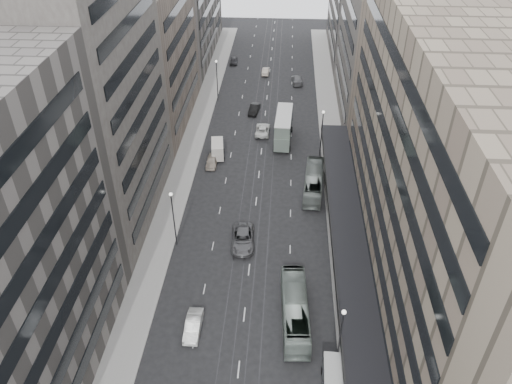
% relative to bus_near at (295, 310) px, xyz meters
% --- Properties ---
extents(ground, '(220.00, 220.00, 0.00)m').
position_rel_bus_near_xyz_m(ground, '(-5.55, -0.66, -1.59)').
color(ground, black).
rests_on(ground, ground).
extents(sidewalk_right, '(4.00, 125.00, 0.15)m').
position_rel_bus_near_xyz_m(sidewalk_right, '(6.45, 36.84, -1.52)').
color(sidewalk_right, gray).
rests_on(sidewalk_right, ground).
extents(sidewalk_left, '(4.00, 125.00, 0.15)m').
position_rel_bus_near_xyz_m(sidewalk_left, '(-17.55, 36.84, -1.52)').
color(sidewalk_left, gray).
rests_on(sidewalk_left, ground).
extents(department_store, '(19.20, 60.00, 30.00)m').
position_rel_bus_near_xyz_m(department_store, '(15.91, 7.34, 13.35)').
color(department_store, gray).
rests_on(department_store, ground).
extents(building_right_mid, '(15.00, 28.00, 24.00)m').
position_rel_bus_near_xyz_m(building_right_mid, '(15.95, 51.34, 10.41)').
color(building_right_mid, '#47423E').
rests_on(building_right_mid, ground).
extents(building_left_b, '(15.00, 26.00, 34.00)m').
position_rel_bus_near_xyz_m(building_left_b, '(-27.05, 18.34, 15.41)').
color(building_left_b, '#47423E').
rests_on(building_left_b, ground).
extents(building_left_c, '(15.00, 28.00, 25.00)m').
position_rel_bus_near_xyz_m(building_left_c, '(-27.05, 45.34, 10.91)').
color(building_left_c, '#706257').
rests_on(building_left_c, ground).
extents(lamp_right_near, '(0.44, 0.44, 8.32)m').
position_rel_bus_near_xyz_m(lamp_right_near, '(4.15, -5.66, 3.61)').
color(lamp_right_near, '#262628').
rests_on(lamp_right_near, ground).
extents(lamp_right_far, '(0.44, 0.44, 8.32)m').
position_rel_bus_near_xyz_m(lamp_right_far, '(4.15, 34.34, 3.61)').
color(lamp_right_far, '#262628').
rests_on(lamp_right_far, ground).
extents(lamp_left_near, '(0.44, 0.44, 8.32)m').
position_rel_bus_near_xyz_m(lamp_left_near, '(-15.25, 11.34, 3.61)').
color(lamp_left_near, '#262628').
rests_on(lamp_left_near, ground).
extents(lamp_left_far, '(0.44, 0.44, 8.32)m').
position_rel_bus_near_xyz_m(lamp_left_far, '(-15.25, 54.34, 3.61)').
color(lamp_left_far, '#262628').
rests_on(lamp_left_far, ground).
extents(bus_near, '(3.28, 11.56, 3.19)m').
position_rel_bus_near_xyz_m(bus_near, '(0.00, 0.00, 0.00)').
color(bus_near, gray).
rests_on(bus_near, ground).
extents(bus_far, '(3.41, 11.07, 3.04)m').
position_rel_bus_near_xyz_m(bus_far, '(2.77, 24.58, -0.07)').
color(bus_far, gray).
rests_on(bus_far, ground).
extents(double_decker, '(3.22, 9.40, 5.08)m').
position_rel_bus_near_xyz_m(double_decker, '(-1.99, 38.97, 1.15)').
color(double_decker, slate).
rests_on(double_decker, ground).
extents(vw_microbus, '(2.25, 4.69, 2.50)m').
position_rel_bus_near_xyz_m(vw_microbus, '(3.65, -8.11, -0.20)').
color(vw_microbus, '#55595D').
rests_on(vw_microbus, ground).
extents(panel_van, '(2.57, 4.50, 2.69)m').
position_rel_bus_near_xyz_m(panel_van, '(-12.62, 33.14, -0.11)').
color(panel_van, beige).
rests_on(panel_van, ground).
extents(sedan_1, '(1.61, 4.59, 1.51)m').
position_rel_bus_near_xyz_m(sedan_1, '(-10.81, -2.14, -0.84)').
color(sedan_1, silver).
rests_on(sedan_1, ground).
extents(sedan_2, '(3.25, 6.30, 1.70)m').
position_rel_bus_near_xyz_m(sedan_2, '(-6.69, 12.04, -0.74)').
color(sedan_2, '#545456').
rests_on(sedan_2, ground).
extents(sedan_4, '(1.74, 4.26, 1.45)m').
position_rel_bus_near_xyz_m(sedan_4, '(-13.25, 30.60, -0.87)').
color(sedan_4, '#B0A292').
rests_on(sedan_4, ground).
extents(sedan_5, '(2.18, 4.75, 1.51)m').
position_rel_bus_near_xyz_m(sedan_5, '(-7.68, 49.46, -0.84)').
color(sedan_5, black).
rests_on(sedan_5, ground).
extents(sedan_6, '(2.50, 5.27, 1.45)m').
position_rel_bus_near_xyz_m(sedan_6, '(-5.66, 41.54, -0.87)').
color(sedan_6, white).
rests_on(sedan_6, ground).
extents(sedan_7, '(2.63, 5.42, 1.52)m').
position_rel_bus_near_xyz_m(sedan_7, '(0.47, 63.80, -0.83)').
color(sedan_7, '#58585A').
rests_on(sedan_7, ground).
extents(sedan_8, '(1.90, 4.16, 1.38)m').
position_rel_bus_near_xyz_m(sedan_8, '(-14.05, 74.01, -0.90)').
color(sedan_8, '#27272A').
rests_on(sedan_8, ground).
extents(sedan_9, '(1.60, 4.22, 1.37)m').
position_rel_bus_near_xyz_m(sedan_9, '(-6.39, 68.31, -0.91)').
color(sedan_9, beige).
rests_on(sedan_9, ground).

